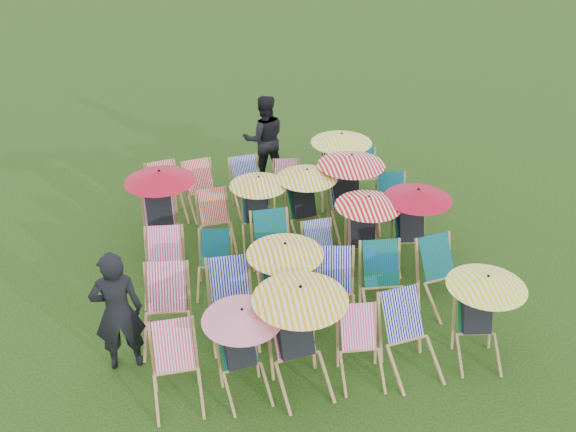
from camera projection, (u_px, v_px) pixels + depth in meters
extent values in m
plane|color=black|center=(295.00, 278.00, 10.22)|extent=(100.00, 100.00, 0.00)
cube|color=#F53171|center=(173.00, 346.00, 7.92)|extent=(0.49, 0.37, 0.57)
cube|color=#0A6D30|center=(238.00, 345.00, 8.03)|extent=(0.49, 0.39, 0.52)
cube|color=black|center=(239.00, 347.00, 7.99)|extent=(0.42, 0.43, 0.54)
sphere|color=tan|center=(236.00, 325.00, 7.92)|extent=(0.19, 0.19, 0.19)
cylinder|color=black|center=(243.00, 333.00, 7.86)|extent=(0.03, 0.03, 0.63)
cone|color=pink|center=(242.00, 315.00, 7.71)|extent=(1.00, 1.00, 0.15)
cube|color=#E42D63|center=(292.00, 330.00, 8.10)|extent=(0.57, 0.46, 0.62)
cube|color=black|center=(294.00, 332.00, 8.06)|extent=(0.50, 0.51, 0.65)
sphere|color=tan|center=(291.00, 306.00, 7.98)|extent=(0.23, 0.23, 0.23)
cylinder|color=black|center=(300.00, 315.00, 7.90)|extent=(0.03, 0.03, 0.76)
cone|color=yellow|center=(300.00, 293.00, 7.73)|extent=(1.19, 1.19, 0.18)
cube|color=#F63192|center=(358.00, 327.00, 8.29)|extent=(0.47, 0.36, 0.53)
cube|color=#06098D|center=(402.00, 314.00, 8.38)|extent=(0.56, 0.45, 0.61)
cube|color=#0A6D22|center=(475.00, 311.00, 8.57)|extent=(0.50, 0.40, 0.54)
cube|color=black|center=(476.00, 313.00, 8.53)|extent=(0.43, 0.44, 0.56)
sphere|color=tan|center=(477.00, 291.00, 8.46)|extent=(0.20, 0.20, 0.20)
cylinder|color=black|center=(484.00, 300.00, 8.37)|extent=(0.03, 0.03, 0.66)
cone|color=#F9F80D|center=(487.00, 281.00, 8.22)|extent=(1.03, 1.03, 0.16)
cube|color=#D22A6B|center=(167.00, 287.00, 8.87)|extent=(0.56, 0.44, 0.62)
cube|color=#081AAD|center=(229.00, 282.00, 8.96)|extent=(0.53, 0.39, 0.63)
cube|color=#0A7142|center=(280.00, 279.00, 9.14)|extent=(0.47, 0.35, 0.56)
cube|color=black|center=(281.00, 281.00, 9.10)|extent=(0.40, 0.41, 0.59)
sphere|color=tan|center=(279.00, 260.00, 9.02)|extent=(0.21, 0.21, 0.21)
cylinder|color=black|center=(285.00, 268.00, 8.94)|extent=(0.03, 0.03, 0.69)
cone|color=#F1B10C|center=(285.00, 249.00, 8.78)|extent=(1.08, 1.08, 0.17)
cube|color=#07079C|center=(333.00, 270.00, 9.22)|extent=(0.58, 0.48, 0.62)
cube|color=#0A6D35|center=(381.00, 264.00, 9.37)|extent=(0.55, 0.42, 0.62)
cube|color=#0B772D|center=(437.00, 257.00, 9.56)|extent=(0.55, 0.45, 0.59)
cube|color=#EF2F93|center=(164.00, 248.00, 9.78)|extent=(0.53, 0.41, 0.59)
cube|color=#096127|center=(215.00, 248.00, 9.91)|extent=(0.49, 0.39, 0.52)
cube|color=#09601F|center=(271.00, 231.00, 10.13)|extent=(0.53, 0.40, 0.62)
cube|color=#0722A2|center=(318.00, 238.00, 10.19)|extent=(0.46, 0.36, 0.51)
cube|color=red|center=(362.00, 229.00, 10.35)|extent=(0.51, 0.41, 0.55)
cube|color=black|center=(363.00, 230.00, 10.31)|extent=(0.44, 0.46, 0.57)
sphere|color=tan|center=(363.00, 211.00, 10.24)|extent=(0.20, 0.20, 0.20)
cylinder|color=black|center=(367.00, 218.00, 10.15)|extent=(0.03, 0.03, 0.67)
cone|color=red|center=(369.00, 201.00, 9.99)|extent=(1.05, 1.05, 0.16)
cube|color=#0A6B38|center=(409.00, 223.00, 10.48)|extent=(0.50, 0.39, 0.56)
cube|color=black|center=(410.00, 224.00, 10.44)|extent=(0.43, 0.44, 0.59)
sphere|color=tan|center=(410.00, 205.00, 10.36)|extent=(0.21, 0.21, 0.21)
cylinder|color=black|center=(416.00, 211.00, 10.27)|extent=(0.03, 0.03, 0.69)
cone|color=#AE0925|center=(418.00, 194.00, 10.11)|extent=(1.09, 1.09, 0.17)
cube|color=#E92E78|center=(159.00, 206.00, 10.85)|extent=(0.52, 0.38, 0.61)
cube|color=black|center=(159.00, 208.00, 10.81)|extent=(0.43, 0.45, 0.63)
sphere|color=tan|center=(157.00, 188.00, 10.73)|extent=(0.22, 0.22, 0.22)
cylinder|color=black|center=(162.00, 194.00, 10.64)|extent=(0.03, 0.03, 0.74)
cone|color=#B60A24|center=(159.00, 176.00, 10.47)|extent=(1.17, 1.17, 0.18)
cube|color=red|center=(213.00, 206.00, 10.98)|extent=(0.49, 0.38, 0.55)
cube|color=#09622E|center=(256.00, 206.00, 11.06)|extent=(0.46, 0.35, 0.51)
cube|color=black|center=(256.00, 208.00, 11.02)|extent=(0.39, 0.40, 0.54)
sphere|color=tan|center=(255.00, 191.00, 10.95)|extent=(0.19, 0.19, 0.19)
cylinder|color=black|center=(259.00, 196.00, 10.87)|extent=(0.03, 0.03, 0.63)
cone|color=#E1AF0B|center=(259.00, 181.00, 10.73)|extent=(0.99, 0.99, 0.15)
cube|color=#096536|center=(302.00, 201.00, 11.17)|extent=(0.50, 0.40, 0.54)
cube|color=black|center=(303.00, 202.00, 11.13)|extent=(0.43, 0.45, 0.57)
sphere|color=tan|center=(301.00, 184.00, 11.06)|extent=(0.20, 0.20, 0.20)
cylinder|color=black|center=(307.00, 190.00, 10.99)|extent=(0.03, 0.03, 0.66)
cone|color=yellow|center=(307.00, 174.00, 10.84)|extent=(1.04, 1.04, 0.16)
cube|color=#0824AD|center=(345.00, 190.00, 11.36)|extent=(0.53, 0.40, 0.61)
cube|color=black|center=(346.00, 191.00, 11.32)|extent=(0.45, 0.46, 0.64)
sphere|color=tan|center=(344.00, 172.00, 11.24)|extent=(0.22, 0.22, 0.22)
cylinder|color=black|center=(350.00, 178.00, 11.16)|extent=(0.03, 0.03, 0.74)
cone|color=red|center=(351.00, 160.00, 10.98)|extent=(1.17, 1.17, 0.18)
cube|color=#096837|center=(391.00, 189.00, 11.52)|extent=(0.50, 0.40, 0.55)
cube|color=#C40609|center=(162.00, 179.00, 11.79)|extent=(0.55, 0.44, 0.58)
cube|color=red|center=(199.00, 176.00, 11.93)|extent=(0.53, 0.43, 0.56)
cube|color=#07239D|center=(245.00, 172.00, 12.07)|extent=(0.51, 0.40, 0.56)
cube|color=#CA2857|center=(287.00, 174.00, 12.12)|extent=(0.48, 0.38, 0.52)
cube|color=#10079B|center=(337.00, 165.00, 12.26)|extent=(0.56, 0.45, 0.59)
cube|color=black|center=(337.00, 166.00, 12.21)|extent=(0.49, 0.50, 0.62)
sphere|color=tan|center=(337.00, 148.00, 12.14)|extent=(0.22, 0.22, 0.22)
cylinder|color=black|center=(341.00, 154.00, 12.04)|extent=(0.03, 0.03, 0.73)
cone|color=#F9FB0D|center=(342.00, 138.00, 11.87)|extent=(1.14, 1.14, 0.18)
cube|color=#096840|center=(364.00, 164.00, 12.44)|extent=(0.46, 0.34, 0.54)
imported|color=black|center=(118.00, 312.00, 8.11)|extent=(0.67, 0.46, 1.77)
imported|color=black|center=(264.00, 139.00, 12.75)|extent=(0.88, 0.68, 1.79)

